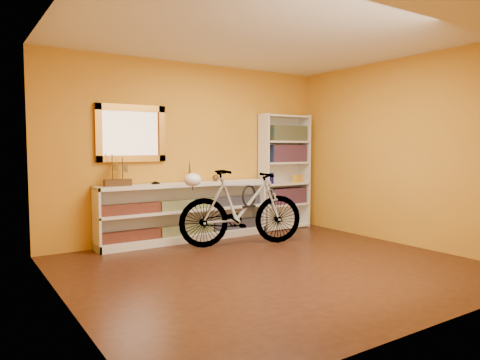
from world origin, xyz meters
TOP-DOWN VIEW (x-y plane):
  - floor at (0.00, 0.00)m, footprint 4.50×4.00m
  - ceiling at (0.00, 0.00)m, footprint 4.50×4.00m
  - back_wall at (0.00, 2.00)m, footprint 4.50×0.01m
  - left_wall at (-2.25, 0.00)m, footprint 0.01×4.00m
  - right_wall at (2.25, 0.00)m, footprint 0.01×4.00m
  - gilt_mirror at (-0.95, 1.97)m, footprint 0.98×0.06m
  - wall_socket at (0.90, 1.99)m, footprint 0.09×0.02m
  - console_unit at (-0.20, 1.81)m, footprint 2.60×0.35m
  - cd_row_lower at (-0.20, 1.79)m, footprint 2.50×0.13m
  - cd_row_upper at (-0.20, 1.79)m, footprint 2.50×0.13m
  - model_ship at (-1.20, 1.81)m, footprint 0.36×0.15m
  - toy_car at (-0.67, 1.81)m, footprint 0.00×0.00m
  - bronze_ornament at (-0.14, 1.81)m, footprint 0.06×0.06m
  - decorative_orb at (0.29, 1.81)m, footprint 0.10×0.10m
  - bookcase at (1.63, 1.84)m, footprint 0.90×0.30m
  - book_row_a at (1.68, 1.84)m, footprint 0.70×0.22m
  - book_row_b at (1.68, 1.84)m, footprint 0.70×0.22m
  - book_row_c at (1.68, 1.84)m, footprint 0.70×0.22m
  - travel_mug at (1.34, 1.82)m, footprint 0.08×0.08m
  - red_tin at (1.43, 1.87)m, footprint 0.17×0.17m
  - yellow_bag at (1.88, 1.80)m, footprint 0.19×0.15m
  - bicycle at (0.31, 1.13)m, footprint 0.95×1.85m
  - helmet at (-0.35, 1.33)m, footprint 0.24×0.23m
  - u_lock at (0.41, 1.10)m, footprint 0.23×0.02m

SIDE VIEW (x-z plane):
  - floor at x=0.00m, z-range -0.01..0.00m
  - cd_row_lower at x=-0.20m, z-range 0.10..0.24m
  - wall_socket at x=0.90m, z-range 0.21..0.29m
  - console_unit at x=-0.20m, z-range 0.00..0.85m
  - bicycle at x=0.31m, z-range 0.00..1.05m
  - cd_row_upper at x=-0.20m, z-range 0.47..0.60m
  - book_row_a at x=1.68m, z-range 0.42..0.68m
  - u_lock at x=0.41m, z-range 0.57..0.80m
  - yellow_bag at x=1.88m, z-range 0.76..0.89m
  - toy_car at x=-0.67m, z-range 0.85..0.85m
  - travel_mug at x=1.34m, z-range 0.77..0.94m
  - decorative_orb at x=0.29m, z-range 0.85..0.95m
  - helmet at x=-0.35m, z-range 0.84..1.02m
  - bookcase at x=1.63m, z-range 0.00..1.90m
  - bronze_ornament at x=-0.14m, z-range 0.85..1.20m
  - model_ship at x=-1.20m, z-range 0.85..1.27m
  - book_row_b at x=1.68m, z-range 1.11..1.40m
  - back_wall at x=0.00m, z-range 0.00..2.60m
  - left_wall at x=-2.25m, z-range 0.00..2.60m
  - right_wall at x=2.25m, z-range 0.00..2.60m
  - gilt_mirror at x=-0.95m, z-range 1.16..1.94m
  - red_tin at x=1.43m, z-range 1.46..1.65m
  - book_row_c at x=1.68m, z-range 1.46..1.71m
  - ceiling at x=0.00m, z-range 2.60..2.61m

